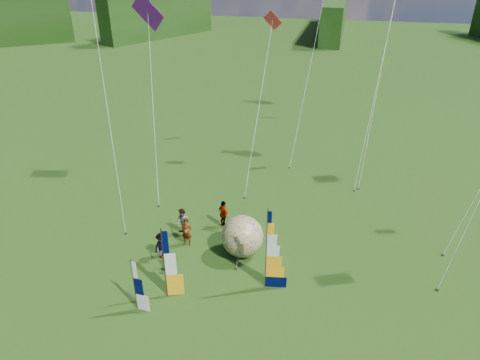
% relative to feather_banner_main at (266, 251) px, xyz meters
% --- Properties ---
extents(ground, '(220.00, 220.00, 0.00)m').
position_rel_feather_banner_main_xyz_m(ground, '(-0.66, -2.78, -2.33)').
color(ground, '#395F1E').
rests_on(ground, ground).
extents(treeline_ring, '(210.00, 210.00, 8.00)m').
position_rel_feather_banner_main_xyz_m(treeline_ring, '(-0.66, -2.78, 1.67)').
color(treeline_ring, '#214016').
rests_on(treeline_ring, ground).
extents(feather_banner_main, '(1.26, 0.30, 4.66)m').
position_rel_feather_banner_main_xyz_m(feather_banner_main, '(0.00, 0.00, 0.00)').
color(feather_banner_main, '#010632').
rests_on(feather_banner_main, ground).
extents(side_banner_left, '(1.07, 0.44, 3.97)m').
position_rel_feather_banner_main_xyz_m(side_banner_left, '(-4.73, -1.85, -0.34)').
color(side_banner_left, '#FFA812').
rests_on(side_banner_left, ground).
extents(side_banner_far, '(0.89, 0.16, 2.94)m').
position_rel_feather_banner_main_xyz_m(side_banner_far, '(-5.80, -3.08, -0.86)').
color(side_banner_far, white).
rests_on(side_banner_far, ground).
extents(bol_inflatable, '(2.64, 2.64, 2.43)m').
position_rel_feather_banner_main_xyz_m(bol_inflatable, '(-1.82, 2.44, -1.11)').
color(bol_inflatable, '#14369A').
rests_on(bol_inflatable, ground).
extents(spectator_a, '(0.65, 0.43, 1.76)m').
position_rel_feather_banner_main_xyz_m(spectator_a, '(-5.24, 2.53, -1.45)').
color(spectator_a, '#66594C').
rests_on(spectator_a, ground).
extents(spectator_b, '(0.97, 0.89, 1.83)m').
position_rel_feather_banner_main_xyz_m(spectator_b, '(-5.82, 3.39, -1.41)').
color(spectator_b, '#66594C').
rests_on(spectator_b, ground).
extents(spectator_c, '(0.77, 1.14, 1.65)m').
position_rel_feather_banner_main_xyz_m(spectator_c, '(-6.18, 1.00, -1.50)').
color(spectator_c, '#66594C').
rests_on(spectator_c, ground).
extents(spectator_d, '(1.10, 1.07, 1.86)m').
position_rel_feather_banner_main_xyz_m(spectator_d, '(-3.63, 4.88, -1.40)').
color(spectator_d, '#66594C').
rests_on(spectator_d, ground).
extents(camp_chair, '(0.66, 0.66, 0.93)m').
position_rel_feather_banner_main_xyz_m(camp_chair, '(-5.36, 0.03, -1.86)').
color(camp_chair, navy).
rests_on(camp_chair, ground).
extents(kite_whale, '(5.88, 13.90, 18.39)m').
position_rel_feather_banner_main_xyz_m(kite_whale, '(5.52, 17.24, 6.87)').
color(kite_whale, black).
rests_on(kite_whale, ground).
extents(kite_rainbow_delta, '(10.43, 13.28, 14.24)m').
position_rel_feather_banner_main_xyz_m(kite_rainbow_delta, '(-10.03, 9.61, 4.79)').
color(kite_rainbow_delta, red).
rests_on(kite_rainbow_delta, ground).
extents(small_kite_red, '(3.90, 11.14, 12.26)m').
position_rel_feather_banner_main_xyz_m(small_kite_red, '(-3.08, 12.90, 3.80)').
color(small_kite_red, red).
rests_on(small_kite_red, ground).
extents(small_kite_orange, '(6.48, 10.41, 15.39)m').
position_rel_feather_banner_main_xyz_m(small_kite_orange, '(5.21, 15.22, 5.37)').
color(small_kite_orange, '#FF9100').
rests_on(small_kite_orange, ground).
extents(small_kite_pink, '(7.87, 9.50, 16.63)m').
position_rel_feather_banner_main_xyz_m(small_kite_pink, '(-11.05, 5.39, 5.99)').
color(small_kite_pink, '#CB1E5A').
rests_on(small_kite_pink, ground).
extents(small_kite_green, '(8.56, 14.53, 22.19)m').
position_rel_feather_banner_main_xyz_m(small_kite_green, '(0.31, 19.99, 8.77)').
color(small_kite_green, '#0DB816').
rests_on(small_kite_green, ground).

